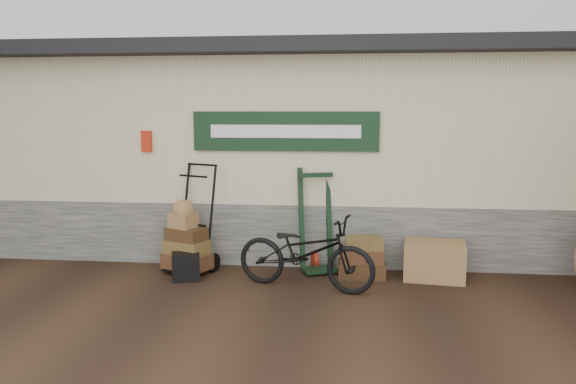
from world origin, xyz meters
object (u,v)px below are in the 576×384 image
at_px(suitcase_stack, 362,257).
at_px(bicycle, 305,248).
at_px(porter_trolley, 194,217).
at_px(black_trunk, 186,266).
at_px(green_barrow, 316,220).
at_px(wicker_hamper, 434,261).

bearing_deg(suitcase_stack, bicycle, -141.15).
height_order(porter_trolley, black_trunk, porter_trolley).
bearing_deg(suitcase_stack, porter_trolley, 178.06).
height_order(suitcase_stack, bicycle, bicycle).
xyz_separation_m(green_barrow, black_trunk, (-1.70, -0.63, -0.54)).
relative_size(suitcase_stack, wicker_hamper, 0.80).
xyz_separation_m(green_barrow, bicycle, (-0.09, -0.83, -0.20)).
distance_m(green_barrow, bicycle, 0.86).
distance_m(wicker_hamper, bicycle, 1.80).
height_order(wicker_hamper, black_trunk, wicker_hamper).
relative_size(porter_trolley, black_trunk, 4.27).
relative_size(suitcase_stack, bicycle, 0.35).
xyz_separation_m(wicker_hamper, black_trunk, (-3.29, -0.37, -0.08)).
distance_m(suitcase_stack, black_trunk, 2.37).
height_order(porter_trolley, suitcase_stack, porter_trolley).
bearing_deg(bicycle, suitcase_stack, -35.50).
xyz_separation_m(porter_trolley, bicycle, (1.61, -0.66, -0.24)).
bearing_deg(porter_trolley, wicker_hamper, 23.21).
height_order(porter_trolley, green_barrow, porter_trolley).
distance_m(black_trunk, bicycle, 1.66).
relative_size(wicker_hamper, bicycle, 0.43).
relative_size(wicker_hamper, black_trunk, 2.19).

